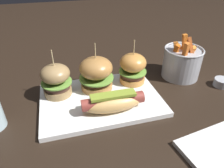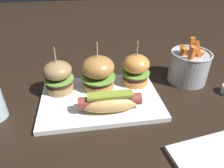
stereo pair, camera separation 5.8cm
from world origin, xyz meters
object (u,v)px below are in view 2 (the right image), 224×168
Objects in this scene: hot_dog at (110,102)px; slider_right at (136,69)px; platter_main at (101,98)px; slider_left at (58,77)px; slider_center at (98,72)px; fries_bucket at (189,66)px.

slider_right is at bearing 51.35° from hot_dog.
platter_main is at bearing -153.24° from slider_right.
slider_left is at bearing 156.14° from platter_main.
slider_center is 0.96× the size of fries_bucket.
platter_main is 2.42× the size of slider_right.
fries_bucket reaches higher than platter_main.
slider_left is 0.96× the size of slider_center.
hot_dog is 1.18× the size of slider_left.
hot_dog is 1.17× the size of slider_right.
slider_center reaches higher than hot_dog.
platter_main is 0.31m from fries_bucket.
fries_bucket is at bearing 3.62° from slider_right.
slider_left reaches higher than hot_dog.
slider_center reaches higher than platter_main.
slider_right reaches higher than fries_bucket.
platter_main is 2.25× the size of fries_bucket.
fries_bucket is (0.28, 0.13, 0.01)m from hot_dog.
slider_right is at bearing 2.91° from slider_center.
slider_left reaches higher than platter_main.
slider_center is (-0.02, 0.12, 0.02)m from hot_dog.
platter_main is at bearing -87.99° from slider_center.
slider_right is 0.18m from fries_bucket.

